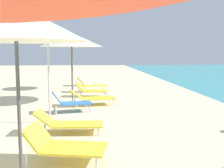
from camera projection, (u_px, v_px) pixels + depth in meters
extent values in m
cylinder|color=#4C4C51|center=(19.00, 118.00, 3.70)|extent=(0.05, 0.05, 2.03)
cone|color=white|center=(16.00, 26.00, 3.56)|extent=(1.96, 1.96, 0.40)
sphere|color=#4C4C51|center=(15.00, 7.00, 3.53)|extent=(0.06, 0.06, 0.06)
cube|color=yellow|center=(75.00, 148.00, 4.69)|extent=(1.17, 0.89, 0.04)
cube|color=yellow|center=(37.00, 136.00, 4.75)|extent=(0.44, 0.74, 0.38)
cylinder|color=silver|center=(102.00, 151.00, 4.95)|extent=(0.04, 0.04, 0.24)
cylinder|color=silver|center=(97.00, 165.00, 4.36)|extent=(0.04, 0.04, 0.24)
cylinder|color=silver|center=(40.00, 149.00, 5.09)|extent=(0.04, 0.04, 0.24)
cylinder|color=silver|center=(26.00, 161.00, 4.50)|extent=(0.04, 0.04, 0.24)
cylinder|color=silver|center=(49.00, 82.00, 7.33)|extent=(0.05, 0.05, 2.19)
cone|color=white|center=(48.00, 31.00, 7.17)|extent=(2.11, 2.11, 0.53)
sphere|color=silver|center=(47.00, 19.00, 7.14)|extent=(0.06, 0.06, 0.06)
cube|color=blue|center=(76.00, 103.00, 8.78)|extent=(1.07, 0.78, 0.04)
cube|color=blue|center=(57.00, 98.00, 8.58)|extent=(0.40, 0.62, 0.36)
cylinder|color=silver|center=(87.00, 106.00, 9.14)|extent=(0.04, 0.04, 0.26)
cylinder|color=silver|center=(90.00, 108.00, 8.69)|extent=(0.04, 0.04, 0.26)
cylinder|color=silver|center=(54.00, 108.00, 8.82)|extent=(0.04, 0.04, 0.26)
cylinder|color=silver|center=(56.00, 111.00, 8.37)|extent=(0.04, 0.04, 0.26)
cube|color=yellow|center=(78.00, 124.00, 6.49)|extent=(1.20, 0.65, 0.04)
cube|color=yellow|center=(44.00, 117.00, 6.45)|extent=(0.45, 0.61, 0.34)
cylinder|color=silver|center=(99.00, 126.00, 6.76)|extent=(0.04, 0.04, 0.18)
cylinder|color=silver|center=(98.00, 132.00, 6.27)|extent=(0.04, 0.04, 0.18)
cylinder|color=silver|center=(45.00, 126.00, 6.72)|extent=(0.04, 0.04, 0.18)
cylinder|color=silver|center=(40.00, 132.00, 6.23)|extent=(0.04, 0.04, 0.18)
cylinder|color=#4C4C51|center=(72.00, 74.00, 10.66)|extent=(0.05, 0.05, 2.11)
cone|color=white|center=(71.00, 40.00, 10.51)|extent=(2.40, 2.40, 0.48)
sphere|color=#4C4C51|center=(71.00, 33.00, 10.48)|extent=(0.06, 0.06, 0.06)
cube|color=yellow|center=(96.00, 91.00, 11.76)|extent=(1.10, 0.79, 0.04)
cube|color=yellow|center=(81.00, 87.00, 11.78)|extent=(0.41, 0.69, 0.34)
cylinder|color=silver|center=(106.00, 93.00, 12.03)|extent=(0.04, 0.04, 0.23)
cylinder|color=silver|center=(105.00, 95.00, 11.48)|extent=(0.04, 0.04, 0.23)
cylinder|color=silver|center=(81.00, 93.00, 12.10)|extent=(0.04, 0.04, 0.23)
cylinder|color=silver|center=(79.00, 95.00, 11.55)|extent=(0.04, 0.04, 0.23)
cube|color=yellow|center=(98.00, 98.00, 9.93)|extent=(1.26, 0.85, 0.04)
cube|color=yellow|center=(76.00, 95.00, 9.72)|extent=(0.54, 0.73, 0.31)
cylinder|color=silver|center=(110.00, 100.00, 10.33)|extent=(0.04, 0.04, 0.22)
cylinder|color=silver|center=(113.00, 103.00, 9.78)|extent=(0.04, 0.04, 0.22)
cylinder|color=silver|center=(75.00, 101.00, 10.02)|extent=(0.04, 0.04, 0.22)
cylinder|color=silver|center=(76.00, 104.00, 9.47)|extent=(0.04, 0.04, 0.22)
cylinder|color=olive|center=(73.00, 67.00, 14.21)|extent=(0.05, 0.05, 2.27)
cone|color=white|center=(72.00, 40.00, 14.06)|extent=(1.83, 1.83, 0.43)
sphere|color=olive|center=(72.00, 36.00, 14.03)|extent=(0.06, 0.06, 0.06)
cube|color=white|center=(88.00, 81.00, 15.67)|extent=(0.99, 0.75, 0.04)
cube|color=white|center=(77.00, 78.00, 15.55)|extent=(0.36, 0.69, 0.32)
cylinder|color=silver|center=(94.00, 83.00, 16.02)|extent=(0.04, 0.04, 0.23)
cylinder|color=silver|center=(95.00, 84.00, 15.47)|extent=(0.04, 0.04, 0.23)
cylinder|color=silver|center=(76.00, 83.00, 15.86)|extent=(0.04, 0.04, 0.23)
cylinder|color=silver|center=(77.00, 84.00, 15.30)|extent=(0.04, 0.04, 0.23)
cube|color=yellow|center=(96.00, 86.00, 13.31)|extent=(1.21, 0.78, 0.04)
cube|color=yellow|center=(81.00, 82.00, 13.09)|extent=(0.44, 0.61, 0.40)
cylinder|color=silver|center=(104.00, 88.00, 13.68)|extent=(0.04, 0.04, 0.26)
cylinder|color=silver|center=(106.00, 89.00, 13.24)|extent=(0.04, 0.04, 0.26)
cylinder|color=silver|center=(79.00, 89.00, 13.33)|extent=(0.04, 0.04, 0.26)
cylinder|color=silver|center=(80.00, 90.00, 12.89)|extent=(0.04, 0.04, 0.26)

